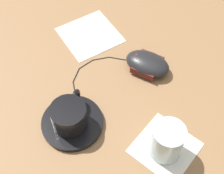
% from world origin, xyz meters
% --- Properties ---
extents(ground_plane, '(3.00, 3.00, 0.00)m').
position_xyz_m(ground_plane, '(0.00, 0.00, 0.00)').
color(ground_plane, olive).
extents(saucer, '(0.13, 0.13, 0.01)m').
position_xyz_m(saucer, '(0.12, -0.10, 0.01)').
color(saucer, black).
rests_on(saucer, ground).
extents(coffee_cup, '(0.10, 0.07, 0.06)m').
position_xyz_m(coffee_cup, '(0.12, -0.10, 0.04)').
color(coffee_cup, black).
rests_on(coffee_cup, saucer).
extents(computer_mouse, '(0.09, 0.12, 0.04)m').
position_xyz_m(computer_mouse, '(-0.08, 0.02, 0.02)').
color(computer_mouse, black).
rests_on(computer_mouse, ground).
extents(mouse_cable, '(0.16, 0.10, 0.00)m').
position_xyz_m(mouse_cable, '(-0.02, -0.11, 0.00)').
color(mouse_cable, black).
rests_on(mouse_cable, ground).
extents(napkin_under_glass, '(0.15, 0.15, 0.00)m').
position_xyz_m(napkin_under_glass, '(0.11, 0.10, 0.00)').
color(napkin_under_glass, silver).
rests_on(napkin_under_glass, ground).
extents(drinking_glass, '(0.06, 0.06, 0.08)m').
position_xyz_m(drinking_glass, '(0.12, 0.10, 0.04)').
color(drinking_glass, silver).
rests_on(drinking_glass, napkin_under_glass).
extents(napkin_spare, '(0.19, 0.19, 0.00)m').
position_xyz_m(napkin_spare, '(-0.14, -0.15, 0.00)').
color(napkin_spare, white).
rests_on(napkin_spare, ground).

